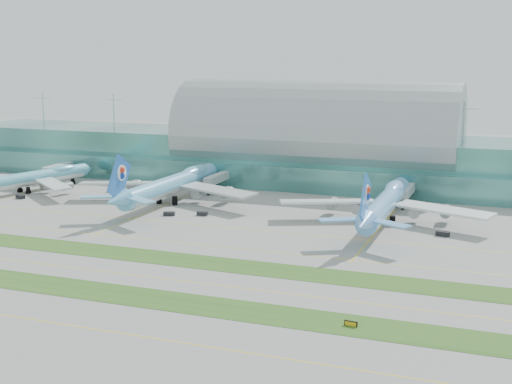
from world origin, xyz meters
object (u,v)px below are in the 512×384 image
at_px(terminal, 317,149).
at_px(airliner_c, 386,202).
at_px(taxiway_sign_east, 351,324).
at_px(airliner_b, 173,183).
at_px(airliner_a, 31,177).

height_order(terminal, airliner_c, terminal).
distance_m(terminal, taxiway_sign_east, 166.28).
xyz_separation_m(airliner_b, taxiway_sign_east, (90.30, -98.34, -6.40)).
relative_size(airliner_a, airliner_b, 0.80).
height_order(airliner_a, taxiway_sign_east, airliner_a).
bearing_deg(airliner_b, taxiway_sign_east, -46.62).
bearing_deg(terminal, airliner_c, -56.93).
relative_size(terminal, airliner_c, 4.30).
bearing_deg(taxiway_sign_east, airliner_b, 139.83).
bearing_deg(airliner_c, airliner_b, 176.11).
xyz_separation_m(terminal, airliner_c, (41.43, -63.62, -7.50)).
bearing_deg(taxiway_sign_east, airliner_c, 103.55).
bearing_deg(taxiway_sign_east, terminal, 115.46).
bearing_deg(airliner_b, airliner_c, -2.42).
xyz_separation_m(airliner_a, airliner_c, (142.21, -3.00, 1.05)).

